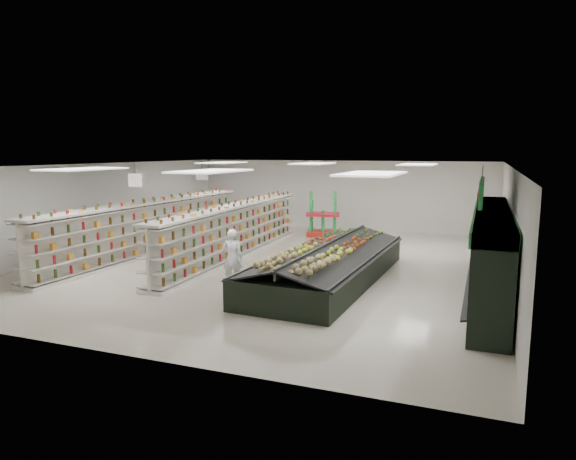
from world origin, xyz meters
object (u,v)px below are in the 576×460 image
at_px(gondola_left, 150,230).
at_px(shopper_background, 250,218).
at_px(gondola_center, 235,233).
at_px(shopper_main, 232,257).
at_px(produce_island, 329,263).
at_px(soda_endcap, 323,216).

distance_m(gondola_left, shopper_background, 5.30).
bearing_deg(gondola_left, shopper_background, 74.50).
bearing_deg(gondola_center, shopper_main, -66.00).
height_order(gondola_left, produce_island, gondola_left).
distance_m(gondola_left, produce_island, 7.21).
xyz_separation_m(produce_island, shopper_background, (-5.52, 6.48, 0.23)).
relative_size(soda_endcap, shopper_background, 1.22).
bearing_deg(gondola_left, shopper_main, -29.90).
height_order(gondola_left, shopper_background, gondola_left).
distance_m(soda_endcap, shopper_main, 8.76).
height_order(gondola_center, produce_island, gondola_center).
relative_size(gondola_left, produce_island, 1.45).
height_order(gondola_center, soda_endcap, gondola_center).
xyz_separation_m(gondola_left, gondola_center, (3.04, 0.68, -0.03)).
xyz_separation_m(gondola_center, soda_endcap, (1.60, 5.16, 0.04)).
bearing_deg(shopper_main, shopper_background, -79.09).
distance_m(gondola_center, shopper_main, 4.00).
bearing_deg(gondola_center, produce_island, -29.31).
height_order(produce_island, shopper_main, shopper_main).
bearing_deg(produce_island, gondola_left, 168.69).
relative_size(soda_endcap, shopper_main, 1.14).
height_order(soda_endcap, shopper_background, soda_endcap).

